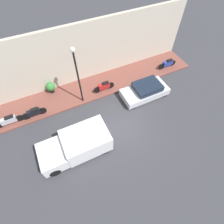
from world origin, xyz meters
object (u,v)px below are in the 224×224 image
motorcycle_red (104,86)px  streetlamp (77,70)px  delivery_van (76,145)px  motorcycle_black (34,112)px  motorcycle_blue (168,63)px  parked_car (145,90)px  scooter_silver (9,120)px  potted_plant (51,87)px

motorcycle_red → streetlamp: (-0.30, 2.04, 2.70)m
delivery_van → motorcycle_black: 4.45m
motorcycle_blue → motorcycle_red: size_ratio=1.01×
delivery_van → motorcycle_blue: size_ratio=2.42×
motorcycle_black → streetlamp: 4.63m
parked_car → scooter_silver: bearing=80.5°
motorcycle_red → motorcycle_black: bearing=92.0°
parked_car → potted_plant: (3.57, 6.87, 0.15)m
parked_car → streetlamp: bearing=72.2°
delivery_van → potted_plant: bearing=2.1°
motorcycle_black → delivery_van: bearing=-153.6°
scooter_silver → potted_plant: 3.97m
parked_car → motorcycle_red: bearing=56.7°
scooter_silver → parked_car: bearing=-99.5°
delivery_van → streetlamp: bearing=-24.6°
motorcycle_blue → motorcycle_black: bearing=91.7°
motorcycle_black → motorcycle_red: bearing=-88.0°
motorcycle_red → potted_plant: potted_plant is taller
delivery_van → motorcycle_black: bearing=26.4°
parked_car → motorcycle_blue: size_ratio=2.08×
motorcycle_blue → motorcycle_black: 12.36m
parked_car → streetlamp: 5.80m
delivery_van → motorcycle_red: size_ratio=2.44×
scooter_silver → potted_plant: bearing=-62.5°
parked_car → motorcycle_red: (1.87, 2.84, 0.01)m
motorcycle_red → motorcycle_black: size_ratio=1.02×
motorcycle_blue → scooter_silver: 14.12m
delivery_van → scooter_silver: 5.52m
motorcycle_red → scooter_silver: size_ratio=0.92×
parked_car → motorcycle_blue: (2.02, -3.72, 0.00)m
delivery_van → scooter_silver: (4.05, 3.74, -0.24)m
motorcycle_blue → scooter_silver: size_ratio=0.92×
motorcycle_black → potted_plant: potted_plant is taller
motorcycle_blue → motorcycle_black: size_ratio=1.03×
delivery_van → motorcycle_blue: (4.34, -10.38, -0.25)m
parked_car → delivery_van: delivery_van is taller
scooter_silver → motorcycle_black: bearing=-92.3°
scooter_silver → motorcycle_black: 1.76m
streetlamp → potted_plant: 3.82m
delivery_van → streetlamp: (3.88, -1.78, 2.47)m
scooter_silver → motorcycle_black: (-0.07, -1.76, -0.00)m
motorcycle_blue → potted_plant: (1.55, 10.59, 0.14)m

